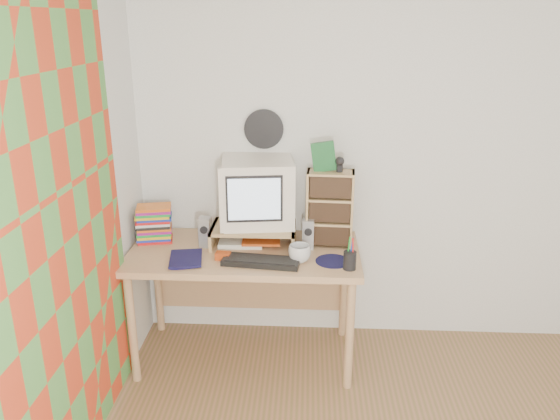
# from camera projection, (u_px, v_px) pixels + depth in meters

# --- Properties ---
(back_wall) EXTENTS (3.50, 0.00, 3.50)m
(back_wall) POSITION_uv_depth(u_px,v_px,m) (410.00, 158.00, 3.46)
(back_wall) COLOR white
(back_wall) RESTS_ON floor
(curtain) EXTENTS (0.00, 2.20, 2.20)m
(curtain) POSITION_uv_depth(u_px,v_px,m) (64.00, 245.00, 2.38)
(curtain) COLOR red
(curtain) RESTS_ON left_wall
(wall_disc) EXTENTS (0.25, 0.02, 0.25)m
(wall_disc) POSITION_uv_depth(u_px,v_px,m) (264.00, 129.00, 3.43)
(wall_disc) COLOR black
(wall_disc) RESTS_ON back_wall
(desk) EXTENTS (1.40, 0.70, 0.75)m
(desk) POSITION_uv_depth(u_px,v_px,m) (246.00, 266.00, 3.44)
(desk) COLOR tan
(desk) RESTS_ON floor
(monitor_riser) EXTENTS (0.52, 0.30, 0.12)m
(monitor_riser) POSITION_uv_depth(u_px,v_px,m) (253.00, 230.00, 3.39)
(monitor_riser) COLOR tan
(monitor_riser) RESTS_ON desk
(crt_monitor) EXTENTS (0.48, 0.48, 0.41)m
(crt_monitor) POSITION_uv_depth(u_px,v_px,m) (257.00, 193.00, 3.36)
(crt_monitor) COLOR silver
(crt_monitor) RESTS_ON monitor_riser
(speaker_left) EXTENTS (0.08, 0.08, 0.19)m
(speaker_left) POSITION_uv_depth(u_px,v_px,m) (205.00, 232.00, 3.36)
(speaker_left) COLOR #9E9EA2
(speaker_left) RESTS_ON desk
(speaker_right) EXTENTS (0.07, 0.07, 0.19)m
(speaker_right) POSITION_uv_depth(u_px,v_px,m) (308.00, 234.00, 3.33)
(speaker_right) COLOR #9E9EA2
(speaker_right) RESTS_ON desk
(keyboard) EXTENTS (0.46, 0.20, 0.03)m
(keyboard) POSITION_uv_depth(u_px,v_px,m) (261.00, 261.00, 3.14)
(keyboard) COLOR black
(keyboard) RESTS_ON desk
(dvd_stack) EXTENTS (0.24, 0.19, 0.30)m
(dvd_stack) POSITION_uv_depth(u_px,v_px,m) (154.00, 219.00, 3.43)
(dvd_stack) COLOR brown
(dvd_stack) RESTS_ON desk
(cd_rack) EXTENTS (0.29, 0.17, 0.47)m
(cd_rack) POSITION_uv_depth(u_px,v_px,m) (330.00, 209.00, 3.34)
(cd_rack) COLOR tan
(cd_rack) RESTS_ON desk
(mug) EXTENTS (0.15, 0.15, 0.10)m
(mug) POSITION_uv_depth(u_px,v_px,m) (300.00, 253.00, 3.16)
(mug) COLOR silver
(mug) RESTS_ON desk
(diary) EXTENTS (0.25, 0.21, 0.05)m
(diary) POSITION_uv_depth(u_px,v_px,m) (170.00, 258.00, 3.17)
(diary) COLOR #12103B
(diary) RESTS_ON desk
(mousepad) EXTENTS (0.25, 0.25, 0.00)m
(mousepad) POSITION_uv_depth(u_px,v_px,m) (333.00, 261.00, 3.18)
(mousepad) COLOR black
(mousepad) RESTS_ON desk
(pen_cup) EXTENTS (0.08, 0.08, 0.15)m
(pen_cup) POSITION_uv_depth(u_px,v_px,m) (350.00, 257.00, 3.06)
(pen_cup) COLOR black
(pen_cup) RESTS_ON desk
(papers) EXTENTS (0.28, 0.21, 0.04)m
(papers) POSITION_uv_depth(u_px,v_px,m) (249.00, 241.00, 3.42)
(papers) COLOR white
(papers) RESTS_ON desk
(red_box) EXTENTS (0.09, 0.06, 0.04)m
(red_box) POSITION_uv_depth(u_px,v_px,m) (223.00, 256.00, 3.20)
(red_box) COLOR #B33D13
(red_box) RESTS_ON desk
(game_box) EXTENTS (0.14, 0.04, 0.18)m
(game_box) POSITION_uv_depth(u_px,v_px,m) (324.00, 157.00, 3.24)
(game_box) COLOR #1A5B29
(game_box) RESTS_ON cd_rack
(webcam) EXTENTS (0.06, 0.06, 0.09)m
(webcam) POSITION_uv_depth(u_px,v_px,m) (340.00, 164.00, 3.24)
(webcam) COLOR black
(webcam) RESTS_ON cd_rack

